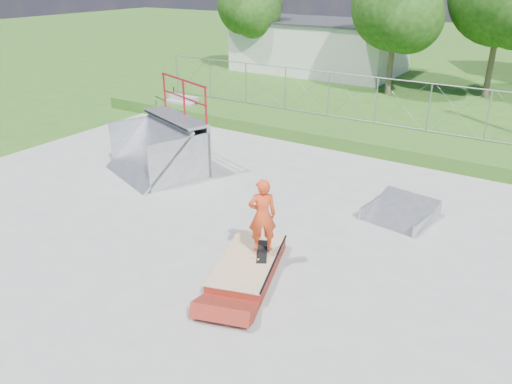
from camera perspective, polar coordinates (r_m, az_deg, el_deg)
ground at (r=11.71m, az=-5.13°, el=-6.79°), size 120.00×120.00×0.00m
concrete_pad at (r=11.70m, az=-5.14°, el=-6.71°), size 20.00×16.00×0.04m
grass_berm at (r=19.35m, az=12.22°, el=6.25°), size 24.00×3.00×0.50m
grind_box at (r=10.82m, az=-0.90°, el=-8.40°), size 1.82×2.63×0.36m
quarter_pipe at (r=15.92m, az=-11.73°, el=6.93°), size 3.54×3.29×2.87m
flat_bank_ramp at (r=13.51m, az=16.13°, el=-2.17°), size 1.76×1.85×0.47m
skateboard at (r=10.87m, az=0.70°, el=-6.88°), size 0.58×0.80×0.13m
skater at (r=10.47m, az=0.72°, el=-3.04°), size 0.71×0.68×1.63m
concrete_stairs at (r=22.89m, az=-8.98°, el=9.63°), size 1.50×1.60×0.80m
chain_link_fence at (r=19.95m, az=13.57°, el=10.10°), size 20.00×0.06×1.80m
utility_building_flat at (r=33.41m, az=7.26°, el=16.15°), size 10.00×6.00×3.00m
tree_left_near at (r=26.99m, az=16.15°, el=19.46°), size 4.76×4.48×6.65m
tree_left_far at (r=33.14m, az=-0.52°, el=20.49°), size 4.42×4.16×6.18m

